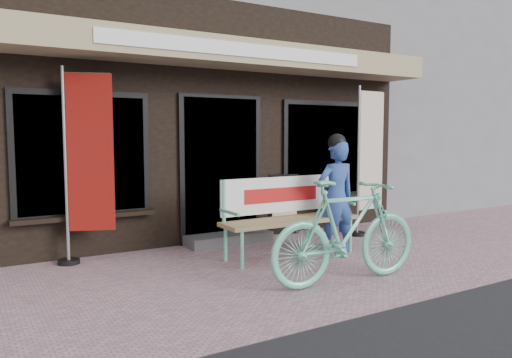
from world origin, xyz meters
TOP-DOWN VIEW (x-y plane):
  - ground at (0.00, 0.00)m, footprint 70.00×70.00m
  - storefront at (0.00, 4.96)m, footprint 7.00×6.77m
  - neighbor_right_near at (8.50, 5.50)m, footprint 10.00×7.00m
  - bench at (0.34, 0.75)m, footprint 1.93×0.50m
  - person at (0.99, 0.50)m, footprint 0.59×0.42m
  - bicycle at (0.18, -0.64)m, footprint 1.92×0.66m
  - nobori_red at (-2.03, 1.66)m, footprint 0.72×0.40m
  - nobori_cream at (2.28, 1.23)m, footprint 0.70×0.28m
  - menu_stand at (1.11, 1.93)m, footprint 0.49×0.24m

SIDE VIEW (x-z plane):
  - ground at x=0.00m, z-range 0.00..0.00m
  - menu_stand at x=1.11m, z-range 0.01..0.98m
  - bicycle at x=0.18m, z-range 0.00..1.14m
  - bench at x=0.34m, z-range 0.09..1.13m
  - person at x=0.99m, z-range -0.01..1.61m
  - nobori_cream at x=2.28m, z-range 0.04..2.41m
  - nobori_red at x=-2.03m, z-range 0.04..2.48m
  - neighbor_right_near at x=8.50m, z-range 0.00..5.60m
  - storefront at x=0.00m, z-range -0.01..5.99m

